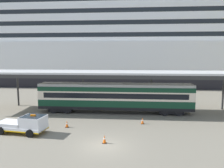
% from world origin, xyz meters
% --- Properties ---
extents(ground_plane, '(400.00, 400.00, 0.00)m').
position_xyz_m(ground_plane, '(0.00, 0.00, 0.00)').
color(ground_plane, slate).
extents(cruise_ship, '(170.29, 30.18, 41.65)m').
position_xyz_m(cruise_ship, '(-2.48, 49.28, 14.02)').
color(cruise_ship, black).
rests_on(cruise_ship, ground).
extents(platform_canopy, '(42.15, 6.22, 5.75)m').
position_xyz_m(platform_canopy, '(0.20, 12.12, 5.53)').
color(platform_canopy, silver).
rests_on(platform_canopy, ground).
extents(train_carriage, '(21.16, 2.81, 4.11)m').
position_xyz_m(train_carriage, '(0.20, 11.72, 2.30)').
color(train_carriage, black).
rests_on(train_carriage, ground).
extents(service_truck, '(5.44, 2.82, 2.02)m').
position_xyz_m(service_truck, '(-8.42, 2.55, 0.99)').
color(service_truck, white).
rests_on(service_truck, ground).
extents(traffic_cone_near, '(0.36, 0.36, 0.77)m').
position_xyz_m(traffic_cone_near, '(-4.70, 4.74, 0.38)').
color(traffic_cone_near, black).
rests_on(traffic_cone_near, ground).
extents(traffic_cone_mid, '(0.36, 0.36, 0.78)m').
position_xyz_m(traffic_cone_mid, '(0.01, 0.59, 0.38)').
color(traffic_cone_mid, black).
rests_on(traffic_cone_mid, ground).
extents(traffic_cone_far, '(0.36, 0.36, 0.76)m').
position_xyz_m(traffic_cone_far, '(3.78, 6.77, 0.37)').
color(traffic_cone_far, black).
rests_on(traffic_cone_far, ground).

